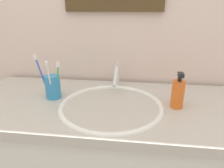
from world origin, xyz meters
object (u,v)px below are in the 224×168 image
Objects in this scene: faucet at (116,75)px; soap_dispenser at (178,93)px; toothbrush_green at (58,77)px; toothbrush_blue at (41,73)px; toothbrush_cup at (53,87)px; toothbrush_white at (49,78)px.

soap_dispenser is at bearing -33.39° from faucet.
toothbrush_green is 1.11× the size of soap_dispenser.
toothbrush_cup is at bearing -1.54° from toothbrush_blue.
faucet is 0.83× the size of toothbrush_blue.
toothbrush_blue reaches higher than toothbrush_white.
faucet is 0.30m from toothbrush_green.
toothbrush_blue is at bearing -154.64° from faucet.
faucet is at bearing 25.36° from toothbrush_blue.
toothbrush_blue is 0.60m from soap_dispenser.
toothbrush_cup is at bearing -150.69° from faucet.
toothbrush_cup is at bearing 100.14° from toothbrush_white.
toothbrush_cup is at bearing 166.70° from toothbrush_green.
soap_dispenser is (0.54, 0.01, -0.05)m from toothbrush_white.
toothbrush_blue is at bearing 177.44° from soap_dispenser.
faucet is 0.33m from soap_dispenser.
soap_dispenser reaches higher than toothbrush_cup.
toothbrush_white is at bearing -36.05° from toothbrush_blue.
toothbrush_green reaches higher than faucet.
faucet reaches higher than toothbrush_cup.
soap_dispenser is at bearing -2.65° from toothbrush_cup.
toothbrush_white is (0.06, -0.04, -0.01)m from toothbrush_blue.
faucet is at bearing 146.61° from soap_dispenser.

